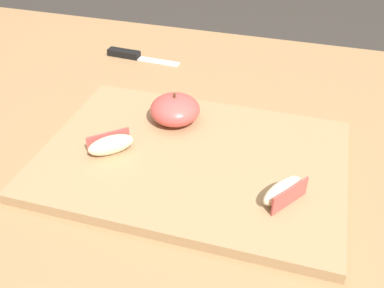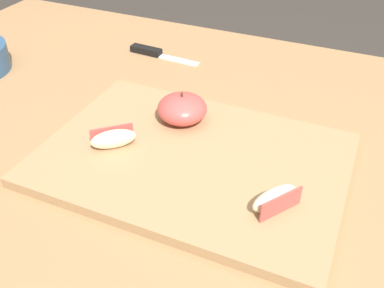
# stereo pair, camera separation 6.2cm
# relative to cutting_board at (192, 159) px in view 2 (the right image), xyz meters

# --- Properties ---
(dining_table) EXTENTS (1.49, 0.91, 0.74)m
(dining_table) POSITION_rel_cutting_board_xyz_m (0.02, 0.03, -0.10)
(dining_table) COLOR #9E754C
(dining_table) RESTS_ON ground_plane
(cutting_board) EXTENTS (0.44, 0.31, 0.02)m
(cutting_board) POSITION_rel_cutting_board_xyz_m (0.00, 0.00, 0.00)
(cutting_board) COLOR #A37F56
(cutting_board) RESTS_ON dining_table
(apple_half_skin_up) EXTENTS (0.08, 0.08, 0.05)m
(apple_half_skin_up) POSITION_rel_cutting_board_xyz_m (-0.05, 0.08, 0.03)
(apple_half_skin_up) COLOR #D14C47
(apple_half_skin_up) RESTS_ON cutting_board
(apple_wedge_back) EXTENTS (0.06, 0.07, 0.03)m
(apple_wedge_back) POSITION_rel_cutting_board_xyz_m (0.14, -0.06, 0.02)
(apple_wedge_back) COLOR beige
(apple_wedge_back) RESTS_ON cutting_board
(apple_wedge_front) EXTENTS (0.07, 0.06, 0.03)m
(apple_wedge_front) POSITION_rel_cutting_board_xyz_m (-0.11, -0.03, 0.02)
(apple_wedge_front) COLOR beige
(apple_wedge_front) RESTS_ON cutting_board
(paring_knife) EXTENTS (0.16, 0.03, 0.01)m
(paring_knife) POSITION_rel_cutting_board_xyz_m (-0.23, 0.30, -0.00)
(paring_knife) COLOR silver
(paring_knife) RESTS_ON dining_table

